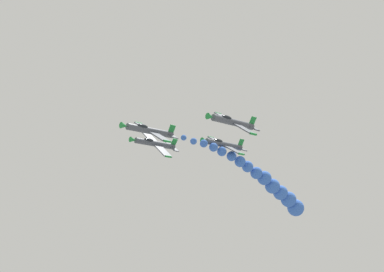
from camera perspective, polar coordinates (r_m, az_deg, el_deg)
airplane_lead at (r=78.60m, az=-5.09°, el=0.65°), size 8.49×10.35×5.04m
smoke_trail_lead at (r=97.14m, az=9.40°, el=-5.94°), size 3.58×31.83×12.78m
airplane_left_inner at (r=77.47m, az=4.86°, el=1.68°), size 8.24×10.35×5.46m
airplane_right_inner at (r=91.17m, az=-4.48°, el=-0.89°), size 7.69×10.35×6.25m
airplane_left_outer at (r=90.23m, az=3.78°, el=-1.00°), size 8.50×10.35×5.02m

